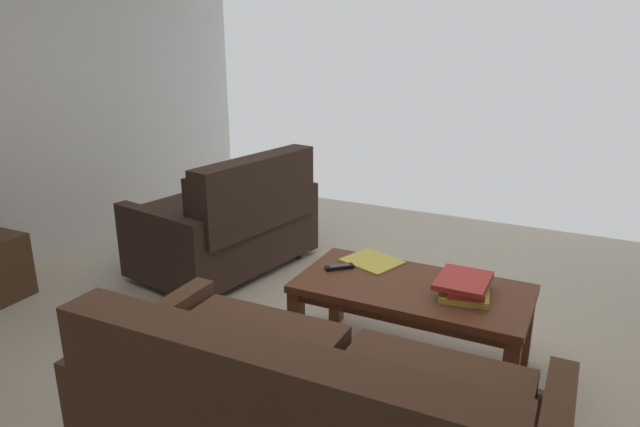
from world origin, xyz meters
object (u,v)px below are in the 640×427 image
sofa_main (309,423)px  loose_magazine (372,261)px  coffee_table (412,297)px  tv_remote (339,267)px  book_stack (464,286)px  loveseat_near (230,222)px

sofa_main → loose_magazine: sofa_main is taller
coffee_table → tv_remote: (0.43, -0.02, 0.08)m
book_stack → tv_remote: (0.69, -0.01, -0.03)m
tv_remote → loose_magazine: bearing=-125.2°
coffee_table → loose_magazine: loose_magazine is taller
sofa_main → loose_magazine: (0.26, -1.28, 0.11)m
loveseat_near → book_stack: bearing=161.5°
loveseat_near → loose_magazine: size_ratio=4.67×
loveseat_near → tv_remote: bearing=152.4°
sofa_main → loveseat_near: size_ratio=1.24×
loveseat_near → sofa_main: bearing=132.0°
loveseat_near → loose_magazine: loveseat_near is taller
loveseat_near → coffee_table: bearing=158.3°
sofa_main → loveseat_near: bearing=-48.0°
book_stack → tv_remote: size_ratio=2.26×
tv_remote → loose_magazine: size_ratio=0.50×
coffee_table → loose_magazine: size_ratio=3.99×
tv_remote → loose_magazine: (-0.12, -0.18, -0.01)m
book_stack → loose_magazine: size_ratio=1.12×
loveseat_near → loose_magazine: 1.35m
sofa_main → book_stack: size_ratio=5.19×
loveseat_near → loose_magazine: (-1.28, 0.43, 0.09)m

